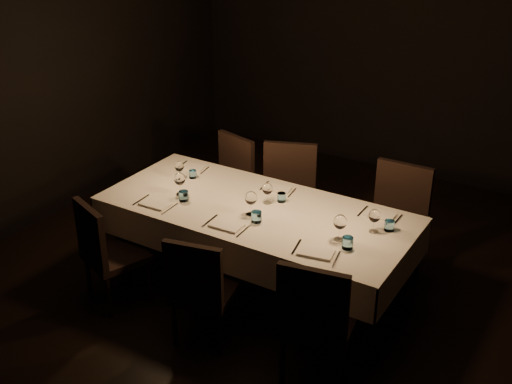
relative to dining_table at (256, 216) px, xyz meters
The scene contains 14 objects.
room 0.81m from the dining_table, ahead, with size 5.01×6.01×3.01m.
dining_table is the anchor object (origin of this frame).
chair_near_left 1.22m from the dining_table, 138.35° to the right, with size 0.56×0.56×0.91m.
place_setting_near_left 0.71m from the dining_table, 161.74° to the right, with size 0.35×0.41×0.19m.
chair_near_center 0.85m from the dining_table, 87.58° to the right, with size 0.51×0.51×0.90m.
place_setting_near_center 0.27m from the dining_table, 81.31° to the right, with size 0.36×0.42×0.20m.
chair_near_right 1.21m from the dining_table, 39.37° to the right, with size 0.54×0.54×0.98m.
place_setting_near_right 0.83m from the dining_table, 15.43° to the right, with size 0.38×0.42×0.20m.
chair_far_left 1.07m from the dining_table, 136.25° to the left, with size 0.56×0.56×0.95m.
place_setting_far_left 0.89m from the dining_table, 165.65° to the left, with size 0.31×0.39×0.17m.
chair_far_center 0.75m from the dining_table, 98.26° to the left, with size 0.63×0.63×1.00m.
place_setting_far_center 0.26m from the dining_table, 79.81° to the left, with size 0.33×0.40×0.17m.
chair_far_right 1.21m from the dining_table, 42.08° to the left, with size 0.48×0.48×1.00m.
place_setting_far_right 0.99m from the dining_table, 12.83° to the left, with size 0.33×0.41×0.19m.
Camera 1 is at (2.37, -3.89, 3.10)m, focal length 45.00 mm.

